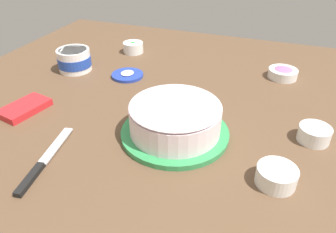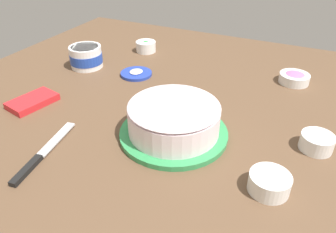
{
  "view_description": "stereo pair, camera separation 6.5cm",
  "coord_description": "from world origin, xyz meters",
  "px_view_note": "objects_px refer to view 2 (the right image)",
  "views": [
    {
      "loc": [
        -0.66,
        -0.25,
        0.48
      ],
      "look_at": [
        -0.01,
        -0.01,
        0.04
      ],
      "focal_mm": 34.19,
      "sensor_mm": 36.0,
      "label": 1
    },
    {
      "loc": [
        -0.64,
        -0.31,
        0.48
      ],
      "look_at": [
        -0.01,
        -0.01,
        0.04
      ],
      "focal_mm": 34.19,
      "sensor_mm": 36.0,
      "label": 2
    }
  ],
  "objects_px": {
    "frosting_tub": "(86,56)",
    "frosting_tub_lid": "(136,73)",
    "frosted_cake": "(174,120)",
    "sprinkle_bowl_green": "(146,46)",
    "sprinkle_bowl_rainbow": "(269,183)",
    "spreading_knife": "(40,156)",
    "candy_box_upper": "(33,101)",
    "sprinkle_bowl_pink": "(294,78)",
    "sprinkle_bowl_yellow": "(317,142)"
  },
  "relations": [
    {
      "from": "frosting_tub_lid",
      "to": "sprinkle_bowl_pink",
      "type": "height_order",
      "value": "sprinkle_bowl_pink"
    },
    {
      "from": "frosting_tub",
      "to": "sprinkle_bowl_green",
      "type": "height_order",
      "value": "frosting_tub"
    },
    {
      "from": "frosting_tub",
      "to": "candy_box_upper",
      "type": "relative_size",
      "value": 0.86
    },
    {
      "from": "frosted_cake",
      "to": "frosting_tub_lid",
      "type": "bearing_deg",
      "value": 44.84
    },
    {
      "from": "sprinkle_bowl_yellow",
      "to": "sprinkle_bowl_green",
      "type": "height_order",
      "value": "sprinkle_bowl_green"
    },
    {
      "from": "frosting_tub_lid",
      "to": "spreading_knife",
      "type": "xyz_separation_m",
      "value": [
        -0.48,
        -0.03,
        -0.0
      ]
    },
    {
      "from": "frosting_tub",
      "to": "frosting_tub_lid",
      "type": "bearing_deg",
      "value": -85.64
    },
    {
      "from": "frosting_tub_lid",
      "to": "sprinkle_bowl_pink",
      "type": "relative_size",
      "value": 1.12
    },
    {
      "from": "frosted_cake",
      "to": "spreading_knife",
      "type": "height_order",
      "value": "frosted_cake"
    },
    {
      "from": "frosted_cake",
      "to": "frosting_tub",
      "type": "bearing_deg",
      "value": 61.5
    },
    {
      "from": "spreading_knife",
      "to": "sprinkle_bowl_green",
      "type": "distance_m",
      "value": 0.7
    },
    {
      "from": "sprinkle_bowl_yellow",
      "to": "sprinkle_bowl_rainbow",
      "type": "bearing_deg",
      "value": 157.71
    },
    {
      "from": "frosting_tub",
      "to": "sprinkle_bowl_green",
      "type": "xyz_separation_m",
      "value": [
        0.23,
        -0.12,
        -0.02
      ]
    },
    {
      "from": "frosted_cake",
      "to": "sprinkle_bowl_pink",
      "type": "distance_m",
      "value": 0.5
    },
    {
      "from": "spreading_knife",
      "to": "sprinkle_bowl_pink",
      "type": "bearing_deg",
      "value": -35.95
    },
    {
      "from": "spreading_knife",
      "to": "sprinkle_bowl_pink",
      "type": "xyz_separation_m",
      "value": [
        0.66,
        -0.48,
        0.01
      ]
    },
    {
      "from": "sprinkle_bowl_rainbow",
      "to": "candy_box_upper",
      "type": "relative_size",
      "value": 0.63
    },
    {
      "from": "spreading_knife",
      "to": "sprinkle_bowl_rainbow",
      "type": "height_order",
      "value": "sprinkle_bowl_rainbow"
    },
    {
      "from": "frosted_cake",
      "to": "sprinkle_bowl_rainbow",
      "type": "bearing_deg",
      "value": -109.49
    },
    {
      "from": "sprinkle_bowl_rainbow",
      "to": "frosting_tub_lid",
      "type": "bearing_deg",
      "value": 55.49
    },
    {
      "from": "frosted_cake",
      "to": "sprinkle_bowl_rainbow",
      "type": "height_order",
      "value": "frosted_cake"
    },
    {
      "from": "sprinkle_bowl_yellow",
      "to": "frosting_tub",
      "type": "bearing_deg",
      "value": 78.87
    },
    {
      "from": "frosting_tub_lid",
      "to": "sprinkle_bowl_green",
      "type": "distance_m",
      "value": 0.22
    },
    {
      "from": "sprinkle_bowl_green",
      "to": "sprinkle_bowl_pink",
      "type": "relative_size",
      "value": 0.82
    },
    {
      "from": "frosting_tub",
      "to": "sprinkle_bowl_pink",
      "type": "distance_m",
      "value": 0.73
    },
    {
      "from": "sprinkle_bowl_green",
      "to": "frosted_cake",
      "type": "bearing_deg",
      "value": -144.34
    },
    {
      "from": "frosting_tub",
      "to": "sprinkle_bowl_rainbow",
      "type": "relative_size",
      "value": 1.38
    },
    {
      "from": "frosted_cake",
      "to": "sprinkle_bowl_pink",
      "type": "xyz_separation_m",
      "value": [
        0.44,
        -0.24,
        -0.03
      ]
    },
    {
      "from": "sprinkle_bowl_rainbow",
      "to": "sprinkle_bowl_green",
      "type": "bearing_deg",
      "value": 46.42
    },
    {
      "from": "frosting_tub_lid",
      "to": "candy_box_upper",
      "type": "xyz_separation_m",
      "value": [
        -0.3,
        0.17,
        0.0
      ]
    },
    {
      "from": "sprinkle_bowl_yellow",
      "to": "sprinkle_bowl_green",
      "type": "xyz_separation_m",
      "value": [
        0.38,
        0.67,
        0.0
      ]
    },
    {
      "from": "spreading_knife",
      "to": "frosting_tub_lid",
      "type": "bearing_deg",
      "value": 2.98
    },
    {
      "from": "sprinkle_bowl_rainbow",
      "to": "candy_box_upper",
      "type": "height_order",
      "value": "sprinkle_bowl_rainbow"
    },
    {
      "from": "frosting_tub",
      "to": "candy_box_upper",
      "type": "height_order",
      "value": "frosting_tub"
    },
    {
      "from": "spreading_knife",
      "to": "candy_box_upper",
      "type": "distance_m",
      "value": 0.27
    },
    {
      "from": "sprinkle_bowl_pink",
      "to": "frosting_tub_lid",
      "type": "bearing_deg",
      "value": 109.21
    },
    {
      "from": "frosted_cake",
      "to": "sprinkle_bowl_green",
      "type": "relative_size",
      "value": 3.45
    },
    {
      "from": "frosted_cake",
      "to": "frosting_tub_lid",
      "type": "height_order",
      "value": "frosted_cake"
    },
    {
      "from": "sprinkle_bowl_yellow",
      "to": "frosting_tub_lid",
      "type": "bearing_deg",
      "value": 73.95
    },
    {
      "from": "frosting_tub_lid",
      "to": "sprinkle_bowl_green",
      "type": "relative_size",
      "value": 1.37
    },
    {
      "from": "frosting_tub",
      "to": "spreading_knife",
      "type": "distance_m",
      "value": 0.52
    },
    {
      "from": "frosting_tub",
      "to": "sprinkle_bowl_yellow",
      "type": "relative_size",
      "value": 1.49
    },
    {
      "from": "spreading_knife",
      "to": "sprinkle_bowl_green",
      "type": "relative_size",
      "value": 2.98
    },
    {
      "from": "sprinkle_bowl_rainbow",
      "to": "sprinkle_bowl_pink",
      "type": "bearing_deg",
      "value": 1.9
    },
    {
      "from": "frosted_cake",
      "to": "spreading_knife",
      "type": "xyz_separation_m",
      "value": [
        -0.21,
        0.24,
        -0.04
      ]
    },
    {
      "from": "spreading_knife",
      "to": "candy_box_upper",
      "type": "bearing_deg",
      "value": 48.33
    },
    {
      "from": "sprinkle_bowl_yellow",
      "to": "sprinkle_bowl_green",
      "type": "distance_m",
      "value": 0.77
    },
    {
      "from": "frosting_tub_lid",
      "to": "sprinkle_bowl_rainbow",
      "type": "relative_size",
      "value": 1.29
    },
    {
      "from": "sprinkle_bowl_green",
      "to": "sprinkle_bowl_rainbow",
      "type": "xyz_separation_m",
      "value": [
        -0.57,
        -0.6,
        -0.0
      ]
    },
    {
      "from": "spreading_knife",
      "to": "sprinkle_bowl_yellow",
      "type": "xyz_separation_m",
      "value": [
        0.31,
        -0.57,
        0.02
      ]
    }
  ]
}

